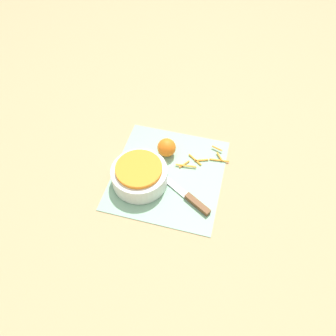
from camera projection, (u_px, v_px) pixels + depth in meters
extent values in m
plane|color=tan|center=(168.00, 174.00, 1.14)|extent=(4.00, 4.00, 0.00)
cube|color=#84B793|center=(168.00, 174.00, 1.14)|extent=(0.40, 0.37, 0.01)
cylinder|color=silver|center=(140.00, 176.00, 1.09)|extent=(0.19, 0.19, 0.06)
cylinder|color=orange|center=(139.00, 169.00, 1.06)|extent=(0.15, 0.15, 0.02)
cube|color=brown|center=(197.00, 204.00, 1.05)|extent=(0.07, 0.09, 0.02)
cube|color=silver|center=(171.00, 183.00, 1.11)|extent=(0.09, 0.14, 0.00)
sphere|color=orange|center=(167.00, 148.00, 1.16)|extent=(0.07, 0.07, 0.07)
cube|color=orange|center=(201.00, 160.00, 1.17)|extent=(0.02, 0.05, 0.00)
cube|color=orange|center=(184.00, 164.00, 1.16)|extent=(0.04, 0.03, 0.00)
cube|color=orange|center=(195.00, 160.00, 1.17)|extent=(0.04, 0.05, 0.00)
cube|color=orange|center=(219.00, 156.00, 1.17)|extent=(0.04, 0.03, 0.00)
cube|color=orange|center=(186.00, 166.00, 1.15)|extent=(0.01, 0.07, 0.00)
cube|color=orange|center=(219.00, 160.00, 1.17)|extent=(0.01, 0.07, 0.00)
cube|color=orange|center=(217.00, 148.00, 1.19)|extent=(0.02, 0.04, 0.00)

